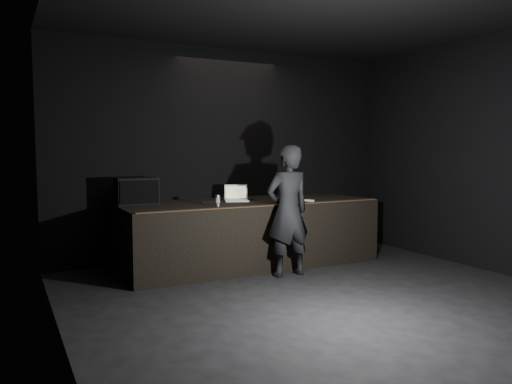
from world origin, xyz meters
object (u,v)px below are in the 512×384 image
object	(u,v)px
laptop	(236,197)
person	(288,211)
beer_can	(218,201)
stage_monitor	(137,191)
stage_riser	(248,232)

from	to	relation	value
laptop	person	bearing A→B (deg)	-53.87
laptop	beer_can	xyz separation A→B (m)	(-0.56, -0.56, 0.02)
stage_monitor	beer_can	world-z (taller)	stage_monitor
beer_can	person	size ratio (longest dim) A/B	0.09
stage_riser	stage_monitor	size ratio (longest dim) A/B	6.49
stage_monitor	beer_can	size ratio (longest dim) A/B	3.74
stage_monitor	person	distance (m)	2.27
stage_riser	laptop	bearing A→B (deg)	142.14
beer_can	person	distance (m)	1.02
stage_monitor	beer_can	distance (m)	1.26
laptop	stage_monitor	bearing A→B (deg)	-169.09
stage_riser	stage_monitor	xyz separation A→B (m)	(-1.67, 0.34, 0.70)
laptop	stage_riser	bearing A→B (deg)	-18.35
stage_riser	beer_can	bearing A→B (deg)	-147.42
stage_monitor	stage_riser	bearing A→B (deg)	-8.79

